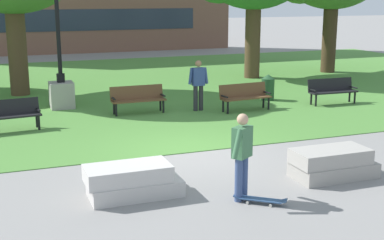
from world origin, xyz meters
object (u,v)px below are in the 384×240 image
Objects in this scene: person_skateboarder at (242,152)px; park_bench_far_right at (245,95)px; park_bench_far_left at (332,89)px; park_bench_near_right at (8,113)px; concrete_block_left at (332,164)px; skateboard at (260,199)px; trash_bin at (268,87)px; person_bystander_near_lawn at (198,82)px; park_bench_near_left at (138,98)px; concrete_block_center at (132,181)px; lamp_post_right at (61,78)px.

park_bench_far_right is (3.63, 7.28, -0.43)m from person_skateboarder.
park_bench_far_left is at bearing -1.48° from park_bench_far_right.
person_skateboarder is 0.93× the size of park_bench_near_right.
skateboard is at bearing -159.74° from concrete_block_left.
person_skateboarder is 1.78× the size of trash_bin.
person_bystander_near_lawn reaches higher than park_bench_near_right.
person_bystander_near_lawn is (2.02, -0.35, 0.44)m from park_bench_near_left.
lamp_post_right reaches higher than concrete_block_center.
park_bench_far_left reaches higher than concrete_block_left.
person_bystander_near_lawn reaches higher than park_bench_far_left.
park_bench_near_left and park_bench_far_right have the same top height.
concrete_block_center is at bearing -88.67° from lamp_post_right.
lamp_post_right is (-2.14, 9.86, 0.09)m from person_skateboarder.
park_bench_far_left is (4.66, 6.70, 0.23)m from concrete_block_left.
skateboard is 8.33m from park_bench_far_right.
park_bench_near_left is at bearing 13.74° from park_bench_near_right.
park_bench_near_right is 1.01× the size of park_bench_far_left.
person_skateboarder reaches higher than concrete_block_center.
concrete_block_left is 1.97× the size of skateboard.
park_bench_near_right is 3.34m from lamp_post_right.
lamp_post_right reaches higher than skateboard.
park_bench_near_left is 2.09m from person_bystander_near_lawn.
park_bench_far_right is 2.09m from trash_bin.
lamp_post_right is at bearing 103.21° from skateboard.
lamp_post_right is (-5.77, 2.58, 0.52)m from park_bench_far_right.
park_bench_near_left and park_bench_far_left have the same top height.
trash_bin is at bearing 9.07° from park_bench_near_right.
concrete_block_center is at bearing -131.24° from park_bench_far_right.
trash_bin is at bearing 5.22° from park_bench_near_left.
person_bystander_near_lawn reaches higher than park_bench_near_left.
concrete_block_center is at bearing 150.31° from skateboard.
person_bystander_near_lawn is at bearing 161.12° from park_bench_far_right.
park_bench_far_left is (11.07, 0.05, 0.00)m from park_bench_near_right.
trash_bin is (-1.83, 1.42, -0.04)m from park_bench_far_left.
park_bench_far_right is at bearing 48.76° from concrete_block_center.
lamp_post_right is at bearing 163.82° from park_bench_far_left.
lamp_post_right reaches higher than park_bench_near_left.
skateboard is at bearing -76.79° from lamp_post_right.
park_bench_near_right is at bearing -173.91° from person_bystander_near_lawn.
person_skateboarder is at bearing -168.71° from concrete_block_left.
park_bench_near_right is 0.36× the size of lamp_post_right.
park_bench_near_right and park_bench_far_left have the same top height.
park_bench_near_right is 6.19m from person_bystander_near_lawn.
park_bench_near_right is at bearing -166.26° from park_bench_near_left.
park_bench_near_left is 1.05× the size of person_bystander_near_lawn.
skateboard is at bearing -60.32° from park_bench_near_right.
person_skateboarder is at bearing -25.61° from concrete_block_center.
lamp_post_right is at bearing 55.76° from park_bench_near_right.
concrete_block_left is at bearing -124.81° from park_bench_far_left.
concrete_block_left is 7.34m from person_bystander_near_lawn.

